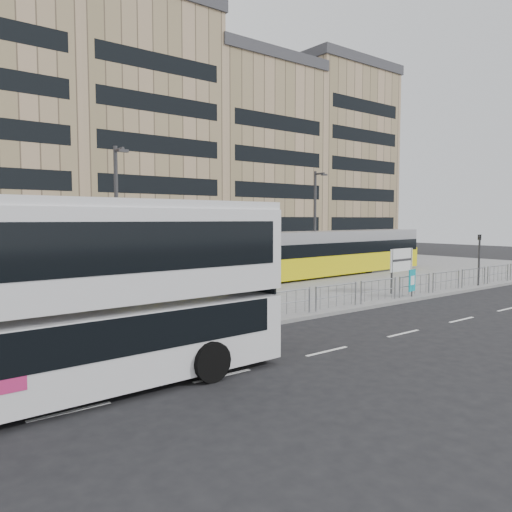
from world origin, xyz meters
TOP-DOWN VIEW (x-y plane):
  - ground at (0.00, 0.00)m, footprint 120.00×120.00m
  - plaza at (0.00, 12.00)m, footprint 64.00×24.00m
  - kerb at (0.00, 0.05)m, footprint 64.00×0.25m
  - building_row at (1.55, 34.27)m, footprint 70.40×18.40m
  - pedestrian_barrier at (2.00, 0.50)m, footprint 32.07×0.07m
  - road_markings at (1.00, -4.00)m, footprint 62.00×0.12m
  - double_decker_bus at (-13.91, -2.97)m, footprint 11.70×3.26m
  - tram at (5.09, 9.67)m, footprint 26.99×4.35m
  - station_sign at (5.87, 1.76)m, footprint 2.09×0.23m
  - ad_panel at (4.92, 0.40)m, footprint 0.75×0.22m
  - pedestrian at (-10.11, 5.09)m, footprint 0.47×0.67m
  - traffic_light_west at (-5.33, 0.70)m, footprint 0.22×0.24m
  - traffic_light_east at (11.87, 0.50)m, footprint 0.21×0.23m
  - lamp_post_west at (-8.37, 6.72)m, footprint 0.45×1.04m
  - lamp_post_east at (7.71, 10.27)m, footprint 0.45×1.04m

SIDE VIEW (x-z plane):
  - ground at x=0.00m, z-range 0.00..0.00m
  - road_markings at x=1.00m, z-range 0.00..0.01m
  - kerb at x=0.00m, z-range -0.01..0.16m
  - plaza at x=0.00m, z-range 0.00..0.15m
  - ad_panel at x=4.92m, z-range 0.27..1.69m
  - pedestrian_barrier at x=2.00m, z-range 0.43..1.53m
  - pedestrian at x=-10.11m, z-range 0.15..1.91m
  - tram at x=5.09m, z-range 0.16..3.32m
  - station_sign at x=5.87m, z-range 0.61..3.02m
  - traffic_light_west at x=-5.33m, z-range 0.57..3.67m
  - traffic_light_east at x=11.87m, z-range 0.57..3.67m
  - double_decker_bus at x=-13.91m, z-range 0.19..4.84m
  - lamp_post_west at x=-8.37m, z-range 0.52..7.79m
  - lamp_post_east at x=7.71m, z-range 0.52..7.88m
  - building_row at x=1.55m, z-range -2.69..28.51m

